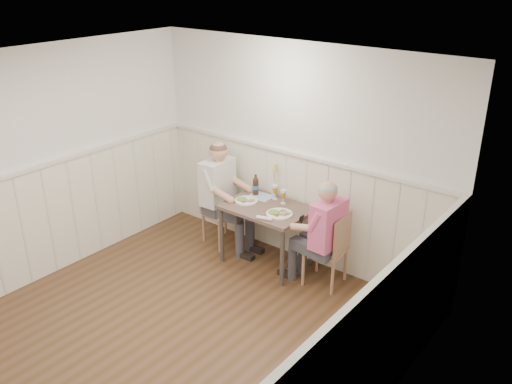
% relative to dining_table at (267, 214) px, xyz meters
% --- Properties ---
extents(ground_plane, '(4.50, 4.50, 0.00)m').
position_rel_dining_table_xyz_m(ground_plane, '(0.14, -1.84, -0.65)').
color(ground_plane, '#4B311A').
extents(room_shell, '(4.04, 4.54, 2.60)m').
position_rel_dining_table_xyz_m(room_shell, '(0.14, -1.84, 0.86)').
color(room_shell, white).
rests_on(room_shell, ground).
extents(wainscot, '(4.00, 4.49, 1.34)m').
position_rel_dining_table_xyz_m(wainscot, '(0.14, -1.15, 0.04)').
color(wainscot, white).
rests_on(wainscot, ground).
extents(dining_table, '(0.99, 0.70, 0.75)m').
position_rel_dining_table_xyz_m(dining_table, '(0.00, 0.00, 0.00)').
color(dining_table, brown).
rests_on(dining_table, ground).
extents(chair_right, '(0.46, 0.46, 0.88)m').
position_rel_dining_table_xyz_m(chair_right, '(0.84, 0.06, -0.18)').
color(chair_right, '#A07556').
rests_on(chair_right, ground).
extents(chair_left, '(0.49, 0.49, 0.87)m').
position_rel_dining_table_xyz_m(chair_left, '(-0.81, 0.07, -0.18)').
color(chair_left, '#A07556').
rests_on(chair_left, ground).
extents(man_in_pink, '(0.62, 0.43, 1.30)m').
position_rel_dining_table_xyz_m(man_in_pink, '(0.81, -0.04, -0.11)').
color(man_in_pink, '#3F3F47').
rests_on(man_in_pink, ground).
extents(diner_cream, '(0.66, 0.46, 1.40)m').
position_rel_dining_table_xyz_m(diner_cream, '(-0.73, 0.01, -0.07)').
color(diner_cream, '#3F3F47').
rests_on(diner_cream, ground).
extents(plate_man, '(0.30, 0.30, 0.08)m').
position_rel_dining_table_xyz_m(plate_man, '(0.24, -0.10, 0.12)').
color(plate_man, white).
rests_on(plate_man, dining_table).
extents(plate_diner, '(0.28, 0.28, 0.07)m').
position_rel_dining_table_xyz_m(plate_diner, '(-0.29, -0.05, 0.12)').
color(plate_diner, white).
rests_on(plate_diner, dining_table).
extents(beer_glass_a, '(0.07, 0.07, 0.17)m').
position_rel_dining_table_xyz_m(beer_glass_a, '(0.10, 0.19, 0.21)').
color(beer_glass_a, silver).
rests_on(beer_glass_a, dining_table).
extents(beer_glass_b, '(0.07, 0.07, 0.18)m').
position_rel_dining_table_xyz_m(beer_glass_b, '(-0.05, 0.23, 0.22)').
color(beer_glass_b, silver).
rests_on(beer_glass_b, dining_table).
extents(beer_bottle, '(0.07, 0.07, 0.26)m').
position_rel_dining_table_xyz_m(beer_bottle, '(-0.31, 0.19, 0.21)').
color(beer_bottle, '#311E12').
rests_on(beer_bottle, dining_table).
extents(rolled_napkin, '(0.19, 0.09, 0.04)m').
position_rel_dining_table_xyz_m(rolled_napkin, '(0.19, -0.30, 0.12)').
color(rolled_napkin, white).
rests_on(rolled_napkin, dining_table).
extents(grass_vase, '(0.05, 0.05, 0.44)m').
position_rel_dining_table_xyz_m(grass_vase, '(-0.13, 0.31, 0.29)').
color(grass_vase, silver).
rests_on(grass_vase, dining_table).
extents(gingham_mat, '(0.29, 0.24, 0.01)m').
position_rel_dining_table_xyz_m(gingham_mat, '(-0.23, 0.18, 0.10)').
color(gingham_mat, '#516FC2').
rests_on(gingham_mat, dining_table).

